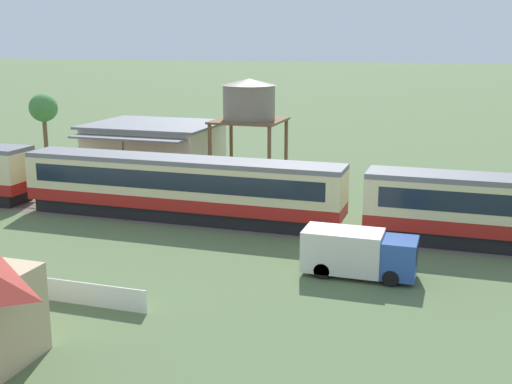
{
  "coord_description": "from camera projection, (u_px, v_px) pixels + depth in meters",
  "views": [
    {
      "loc": [
        -17.47,
        -36.58,
        11.42
      ],
      "look_at": [
        -29.73,
        1.37,
        1.92
      ],
      "focal_mm": 45.0,
      "sensor_mm": 36.0,
      "label": 1
    }
  ],
  "objects": [
    {
      "name": "railway_track",
      "position": [
        433.0,
        242.0,
        37.09
      ],
      "size": [
        158.51,
        3.6,
        0.04
      ],
      "color": "#665B51",
      "rests_on": "ground_plane"
    },
    {
      "name": "station_building",
      "position": [
        155.0,
        151.0,
        53.01
      ],
      "size": [
        10.35,
        9.69,
        4.74
      ],
      "color": "beige",
      "rests_on": "ground_plane"
    },
    {
      "name": "delivery_truck_blue",
      "position": [
        358.0,
        253.0,
        31.56
      ],
      "size": [
        5.55,
        2.16,
        2.27
      ],
      "color": "#2D519E",
      "rests_on": "ground_plane"
    },
    {
      "name": "water_tower",
      "position": [
        249.0,
        102.0,
        48.77
      ],
      "size": [
        5.16,
        5.16,
        8.55
      ],
      "color": "brown",
      "rests_on": "ground_plane"
    },
    {
      "name": "passenger_train",
      "position": [
        360.0,
        199.0,
        37.85
      ],
      "size": [
        89.53,
        3.02,
        4.06
      ],
      "color": "#AD1E19",
      "rests_on": "ground_plane"
    },
    {
      "name": "yard_tree_0",
      "position": [
        43.0,
        108.0,
        66.23
      ],
      "size": [
        2.92,
        2.92,
        6.02
      ],
      "color": "brown",
      "rests_on": "ground_plane"
    }
  ]
}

